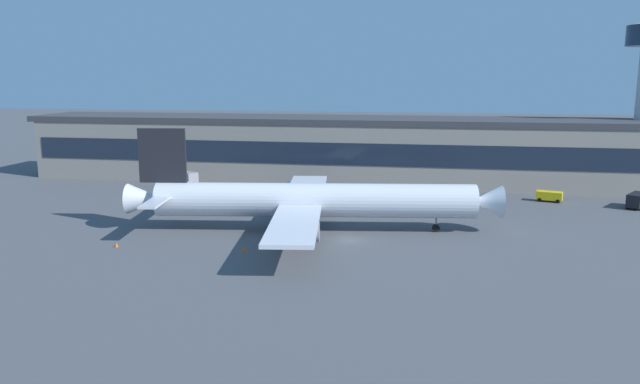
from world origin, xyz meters
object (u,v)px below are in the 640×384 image
object	(u,v)px
crew_van	(637,200)
stair_truck	(185,180)
belt_loader	(304,186)
traffic_cone_1	(116,245)
follow_me_car	(549,196)
traffic_cone_0	(245,249)
airliner	(309,200)

from	to	relation	value
crew_van	stair_truck	world-z (taller)	stair_truck
belt_loader	traffic_cone_1	xyz separation A→B (m)	(-16.64, -42.27, -0.85)
follow_me_car	traffic_cone_1	distance (m)	74.20
stair_truck	belt_loader	size ratio (longest dim) A/B	0.99
belt_loader	traffic_cone_0	xyz separation A→B (m)	(0.67, -41.35, -0.80)
crew_van	stair_truck	distance (m)	82.82
airliner	stair_truck	world-z (taller)	airliner
traffic_cone_0	traffic_cone_1	size ratio (longest dim) A/B	1.17
crew_van	traffic_cone_0	world-z (taller)	crew_van
belt_loader	traffic_cone_0	bearing A→B (deg)	-89.08
airliner	follow_me_car	xyz separation A→B (m)	(38.35, 28.19, -3.45)
stair_truck	belt_loader	xyz separation A→B (m)	(23.99, 1.23, -0.83)
follow_me_car	traffic_cone_0	world-z (taller)	follow_me_car
crew_van	follow_me_car	world-z (taller)	crew_van
traffic_cone_0	airliner	bearing A→B (deg)	63.57
traffic_cone_0	belt_loader	bearing A→B (deg)	90.92
crew_van	traffic_cone_0	distance (m)	68.98
crew_van	follow_me_car	xyz separation A→B (m)	(-13.73, 3.15, -0.37)
traffic_cone_0	traffic_cone_1	xyz separation A→B (m)	(-17.30, -0.92, -0.05)
crew_van	belt_loader	size ratio (longest dim) A/B	0.86
belt_loader	traffic_cone_1	distance (m)	45.43
airliner	traffic_cone_0	world-z (taller)	airliner
follow_me_car	traffic_cone_0	bearing A→B (deg)	-137.75
follow_me_car	stair_truck	bearing A→B (deg)	-179.84
traffic_cone_1	traffic_cone_0	bearing A→B (deg)	3.03
stair_truck	traffic_cone_0	world-z (taller)	stair_truck
airliner	traffic_cone_1	xyz separation A→B (m)	(-23.33, -13.04, -4.24)
follow_me_car	traffic_cone_1	xyz separation A→B (m)	(-61.68, -41.23, -0.78)
airliner	traffic_cone_1	size ratio (longest dim) A/B	88.86
traffic_cone_1	airliner	bearing A→B (deg)	29.21
belt_loader	follow_me_car	size ratio (longest dim) A/B	1.36
crew_van	traffic_cone_1	size ratio (longest dim) A/B	9.13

